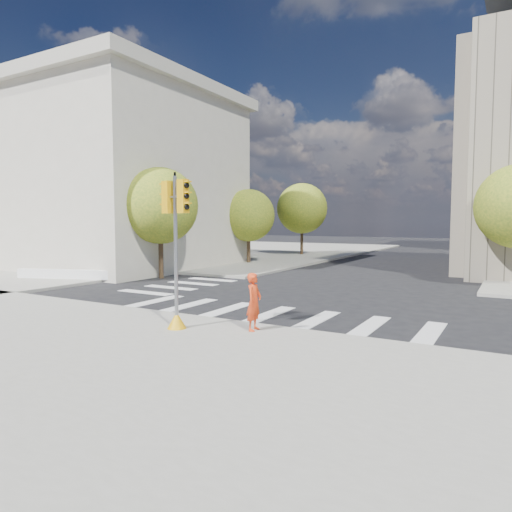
{
  "coord_description": "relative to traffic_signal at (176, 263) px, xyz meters",
  "views": [
    {
      "loc": [
        7.43,
        -16.18,
        3.31
      ],
      "look_at": [
        -0.48,
        -2.37,
        2.1
      ],
      "focal_mm": 32.0,
      "sensor_mm": 36.0,
      "label": 1
    }
  ],
  "objects": [
    {
      "name": "ground",
      "position": [
        1.2,
        5.82,
        -2.09
      ],
      "size": [
        160.0,
        160.0,
        0.0
      ],
      "primitive_type": "plane",
      "color": "black",
      "rests_on": "ground"
    },
    {
      "name": "sidewalk_near",
      "position": [
        1.2,
        -5.18,
        -2.02
      ],
      "size": [
        30.0,
        14.0,
        0.15
      ],
      "primitive_type": "cube",
      "color": "gray",
      "rests_on": "ground"
    },
    {
      "name": "sidewalk_far_left",
      "position": [
        -18.8,
        31.82,
        -2.02
      ],
      "size": [
        28.0,
        40.0,
        0.15
      ],
      "primitive_type": "cube",
      "color": "gray",
      "rests_on": "ground"
    },
    {
      "name": "classical_building",
      "position": [
        -18.8,
        13.82,
        4.35
      ],
      "size": [
        19.0,
        15.0,
        12.7
      ],
      "color": "beige",
      "rests_on": "ground"
    },
    {
      "name": "tree_lw_near",
      "position": [
        -9.3,
        9.82,
        2.11
      ],
      "size": [
        4.4,
        4.4,
        6.41
      ],
      "color": "#382616",
      "rests_on": "ground"
    },
    {
      "name": "tree_lw_mid",
      "position": [
        -9.3,
        19.82,
        1.67
      ],
      "size": [
        4.0,
        4.0,
        5.77
      ],
      "color": "#382616",
      "rests_on": "ground"
    },
    {
      "name": "tree_lw_far",
      "position": [
        -9.3,
        29.82,
        2.45
      ],
      "size": [
        4.8,
        4.8,
        6.95
      ],
      "color": "#382616",
      "rests_on": "ground"
    },
    {
      "name": "traffic_signal",
      "position": [
        0.0,
        0.0,
        0.0
      ],
      "size": [
        1.08,
        0.56,
        4.58
      ],
      "rotation": [
        0.0,
        0.0,
        -0.25
      ],
      "color": "#DF9E0B",
      "rests_on": "sidewalk_near"
    },
    {
      "name": "photographer",
      "position": [
        2.1,
        0.93,
        -1.1
      ],
      "size": [
        0.45,
        0.64,
        1.68
      ],
      "primitive_type": "imported",
      "rotation": [
        0.0,
        0.0,
        1.66
      ],
      "color": "red",
      "rests_on": "sidewalk_near"
    },
    {
      "name": "planter_wall",
      "position": [
        -12.84,
        6.19,
        -1.69
      ],
      "size": [
        5.8,
        2.34,
        0.5
      ],
      "primitive_type": "cube",
      "rotation": [
        0.0,
        0.0,
        0.33
      ],
      "color": "white",
      "rests_on": "sidewalk_left_near"
    }
  ]
}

